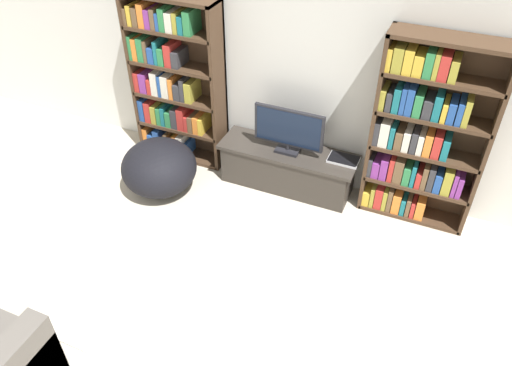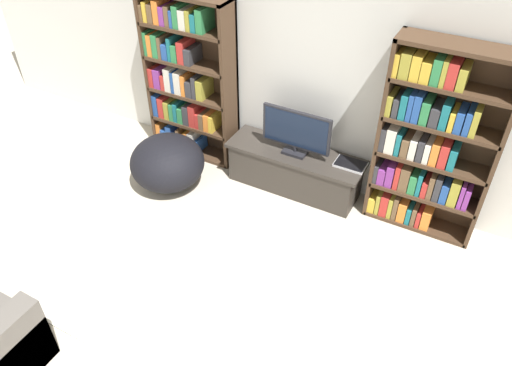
# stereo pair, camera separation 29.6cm
# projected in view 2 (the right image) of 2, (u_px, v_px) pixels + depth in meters

# --- Properties ---
(wall_back) EXTENTS (8.80, 0.06, 2.60)m
(wall_back) POSITION_uv_depth(u_px,v_px,m) (317.00, 65.00, 4.71)
(wall_back) COLOR silver
(wall_back) RESTS_ON ground_plane
(bookshelf_left) EXTENTS (1.01, 0.30, 1.83)m
(bookshelf_left) POSITION_uv_depth(u_px,v_px,m) (187.00, 79.00, 5.36)
(bookshelf_left) COLOR #422D1E
(bookshelf_left) RESTS_ON ground_plane
(bookshelf_right) EXTENTS (1.01, 0.30, 1.83)m
(bookshelf_right) POSITION_uv_depth(u_px,v_px,m) (430.00, 144.00, 4.40)
(bookshelf_right) COLOR #422D1E
(bookshelf_right) RESTS_ON ground_plane
(tv_stand) EXTENTS (1.43, 0.44, 0.45)m
(tv_stand) POSITION_uv_depth(u_px,v_px,m) (294.00, 170.00, 5.20)
(tv_stand) COLOR #332D28
(tv_stand) RESTS_ON ground_plane
(television) EXTENTS (0.72, 0.16, 0.48)m
(television) POSITION_uv_depth(u_px,v_px,m) (296.00, 132.00, 4.89)
(television) COLOR black
(television) RESTS_ON tv_stand
(laptop) EXTENTS (0.30, 0.20, 0.03)m
(laptop) POSITION_uv_depth(u_px,v_px,m) (350.00, 164.00, 4.88)
(laptop) COLOR silver
(laptop) RESTS_ON tv_stand
(area_rug) EXTENTS (2.34, 1.40, 0.02)m
(area_rug) POSITION_uv_depth(u_px,v_px,m) (182.00, 299.00, 4.16)
(area_rug) COLOR beige
(area_rug) RESTS_ON ground_plane
(beanbag_ottoman) EXTENTS (0.78, 0.78, 0.56)m
(beanbag_ottoman) POSITION_uv_depth(u_px,v_px,m) (167.00, 163.00, 5.22)
(beanbag_ottoman) COLOR black
(beanbag_ottoman) RESTS_ON ground_plane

